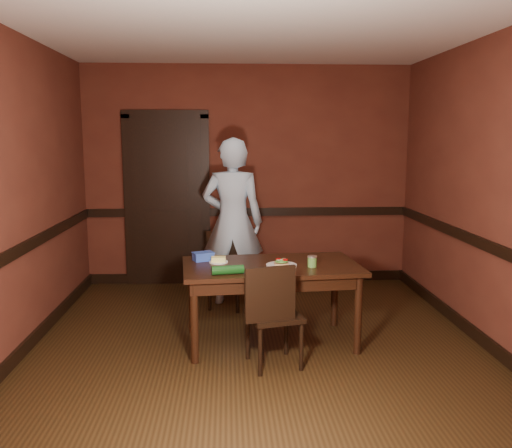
{
  "coord_description": "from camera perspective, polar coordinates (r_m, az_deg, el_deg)",
  "views": [
    {
      "loc": [
        -0.26,
        -4.48,
        1.83
      ],
      "look_at": [
        0.0,
        0.35,
        1.05
      ],
      "focal_mm": 38.0,
      "sensor_mm": 36.0,
      "label": 1
    }
  ],
  "objects": [
    {
      "name": "ceiling",
      "position": [
        4.57,
        0.25,
        20.14
      ],
      "size": [
        4.0,
        4.5,
        0.01
      ],
      "primitive_type": "cube",
      "color": "white",
      "rests_on": "ground"
    },
    {
      "name": "food_tub",
      "position": [
        4.93,
        -5.58,
        -3.41
      ],
      "size": [
        0.22,
        0.18,
        0.08
      ],
      "rotation": [
        0.0,
        0.0,
        0.38
      ],
      "color": "blue",
      "rests_on": "dining_table"
    },
    {
      "name": "door",
      "position": [
        6.77,
        -9.34,
        2.78
      ],
      "size": [
        1.05,
        0.07,
        2.2
      ],
      "color": "black",
      "rests_on": "ground"
    },
    {
      "name": "sauce_jar",
      "position": [
        4.7,
        5.93,
        -3.92
      ],
      "size": [
        0.08,
        0.08,
        0.1
      ],
      "rotation": [
        0.0,
        0.0,
        -0.38
      ],
      "color": "#548C39",
      "rests_on": "dining_table"
    },
    {
      "name": "baseboard_back",
      "position": [
        6.95,
        -0.84,
        -5.6
      ],
      "size": [
        4.0,
        0.03,
        0.12
      ],
      "primitive_type": "cube",
      "color": "black",
      "rests_on": "ground"
    },
    {
      "name": "wall_left",
      "position": [
        4.83,
        -24.22,
        2.65
      ],
      "size": [
        0.02,
        4.5,
        2.7
      ],
      "primitive_type": "cube",
      "color": "#58261A",
      "rests_on": "ground"
    },
    {
      "name": "dining_table",
      "position": [
        4.88,
        1.57,
        -8.38
      ],
      "size": [
        1.61,
        1.0,
        0.72
      ],
      "primitive_type": "cube",
      "rotation": [
        0.0,
        0.0,
        0.09
      ],
      "color": "black",
      "rests_on": "floor"
    },
    {
      "name": "baseboard_right",
      "position": [
        5.31,
        22.57,
        -11.03
      ],
      "size": [
        0.03,
        4.5,
        0.12
      ],
      "primitive_type": "cube",
      "color": "black",
      "rests_on": "ground"
    },
    {
      "name": "dado_back",
      "position": [
        6.78,
        -0.85,
        1.28
      ],
      "size": [
        4.0,
        0.03,
        0.1
      ],
      "primitive_type": "cube",
      "color": "black",
      "rests_on": "ground"
    },
    {
      "name": "cheese_saucer",
      "position": [
        4.85,
        -3.97,
        -3.83
      ],
      "size": [
        0.17,
        0.17,
        0.05
      ],
      "rotation": [
        0.0,
        0.0,
        -0.15
      ],
      "color": "white",
      "rests_on": "dining_table"
    },
    {
      "name": "wall_front",
      "position": [
        2.29,
        3.49,
        -2.93
      ],
      "size": [
        4.0,
        0.02,
        2.7
      ],
      "primitive_type": "cube",
      "color": "#58261A",
      "rests_on": "ground"
    },
    {
      "name": "person",
      "position": [
        5.91,
        -2.48,
        0.23
      ],
      "size": [
        0.71,
        0.51,
        1.82
      ],
      "primitive_type": "imported",
      "rotation": [
        0.0,
        0.0,
        3.03
      ],
      "color": "#A9C8DE",
      "rests_on": "floor"
    },
    {
      "name": "chair_near",
      "position": [
        4.4,
        1.9,
        -9.42
      ],
      "size": [
        0.49,
        0.49,
        0.86
      ],
      "primitive_type": null,
      "rotation": [
        0.0,
        0.0,
        3.39
      ],
      "color": "black",
      "rests_on": "floor"
    },
    {
      "name": "baseboard_left",
      "position": [
        5.11,
        -23.09,
        -11.85
      ],
      "size": [
        0.03,
        4.5,
        0.12
      ],
      "primitive_type": "cube",
      "color": "black",
      "rests_on": "ground"
    },
    {
      "name": "dado_left",
      "position": [
        4.89,
        -23.71,
        -2.59
      ],
      "size": [
        0.03,
        4.5,
        0.1
      ],
      "primitive_type": "cube",
      "color": "black",
      "rests_on": "ground"
    },
    {
      "name": "chair_far",
      "position": [
        5.85,
        -2.9,
        -4.96
      ],
      "size": [
        0.48,
        0.48,
        0.81
      ],
      "primitive_type": null,
      "rotation": [
        0.0,
        0.0,
        -0.36
      ],
      "color": "black",
      "rests_on": "floor"
    },
    {
      "name": "wall_back",
      "position": [
        6.75,
        -0.87,
        5.09
      ],
      "size": [
        4.0,
        0.02,
        2.7
      ],
      "primitive_type": "cube",
      "color": "#58261A",
      "rests_on": "ground"
    },
    {
      "name": "wrapped_veg",
      "position": [
        4.43,
        -3.01,
        -4.85
      ],
      "size": [
        0.27,
        0.12,
        0.07
      ],
      "primitive_type": "cylinder",
      "rotation": [
        0.0,
        1.57,
        0.17
      ],
      "color": "#113E13",
      "rests_on": "dining_table"
    },
    {
      "name": "floor",
      "position": [
        4.84,
        0.23,
        -13.03
      ],
      "size": [
        4.0,
        4.5,
        0.01
      ],
      "primitive_type": "cube",
      "color": "black",
      "rests_on": "ground"
    },
    {
      "name": "wall_right",
      "position": [
        5.04,
        23.62,
        2.93
      ],
      "size": [
        0.02,
        4.5,
        2.7
      ],
      "primitive_type": "cube",
      "color": "#58261A",
      "rests_on": "ground"
    },
    {
      "name": "dado_right",
      "position": [
        5.09,
        23.15,
        -2.1
      ],
      "size": [
        0.03,
        4.5,
        0.1
      ],
      "primitive_type": "cube",
      "color": "black",
      "rests_on": "ground"
    },
    {
      "name": "sandwich_plate",
      "position": [
        4.7,
        2.7,
        -4.26
      ],
      "size": [
        0.27,
        0.27,
        0.07
      ],
      "rotation": [
        0.0,
        0.0,
        -0.37
      ],
      "color": "white",
      "rests_on": "dining_table"
    }
  ]
}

